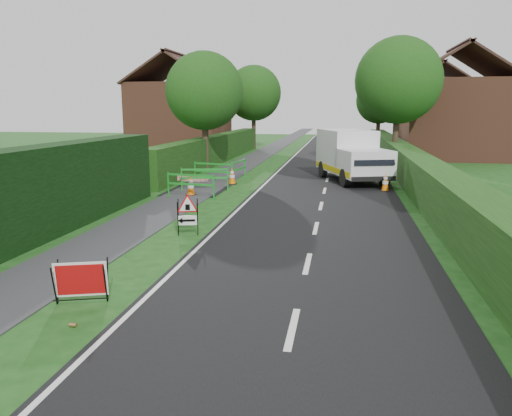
{
  "coord_description": "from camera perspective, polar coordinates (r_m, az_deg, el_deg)",
  "views": [
    {
      "loc": [
        3.2,
        -10.01,
        3.51
      ],
      "look_at": [
        1.05,
        2.46,
        0.98
      ],
      "focal_mm": 35.0,
      "sensor_mm": 36.0,
      "label": 1
    }
  ],
  "objects": [
    {
      "name": "redwhite_plank",
      "position": [
        22.49,
        -7.22,
        2.23
      ],
      "size": [
        1.49,
        0.25,
        0.25
      ],
      "primitive_type": "cube",
      "rotation": [
        0.0,
        0.0,
        -0.14
      ],
      "color": "red",
      "rests_on": "ground"
    },
    {
      "name": "ped_barrier_3",
      "position": [
        24.92,
        -1.98,
        4.65
      ],
      "size": [
        0.62,
        2.09,
        1.0
      ],
      "rotation": [
        0.0,
        0.0,
        1.44
      ],
      "color": "#188822",
      "rests_on": "ground"
    },
    {
      "name": "house_east_a",
      "position": [
        38.81,
        21.71,
        9.6
      ],
      "size": [
        7.5,
        7.4,
        7.88
      ],
      "color": "brown",
      "rests_on": "ground"
    },
    {
      "name": "hedge_west_far",
      "position": [
        33.23,
        -4.56,
        5.19
      ],
      "size": [
        1.0,
        24.0,
        1.8
      ],
      "primitive_type": "cube",
      "color": "#14380F",
      "rests_on": "ground"
    },
    {
      "name": "traffic_cone_1",
      "position": [
        24.09,
        14.8,
        3.49
      ],
      "size": [
        0.38,
        0.38,
        0.79
      ],
      "color": "black",
      "rests_on": "ground"
    },
    {
      "name": "tree_nw",
      "position": [
        29.09,
        -5.91,
        13.15
      ],
      "size": [
        4.4,
        4.4,
        6.7
      ],
      "color": "#2D2116",
      "rests_on": "ground"
    },
    {
      "name": "red_rect_sign",
      "position": [
        9.68,
        -19.38,
        -7.79
      ],
      "size": [
        1.04,
        0.81,
        0.79
      ],
      "rotation": [
        0.0,
        0.0,
        0.32
      ],
      "color": "black",
      "rests_on": "ground"
    },
    {
      "name": "works_van",
      "position": [
        24.94,
        10.82,
        6.04
      ],
      "size": [
        3.75,
        5.78,
        2.47
      ],
      "rotation": [
        0.0,
        0.0,
        0.33
      ],
      "color": "silver",
      "rests_on": "ground"
    },
    {
      "name": "house_west",
      "position": [
        42.13,
        -8.6,
        10.34
      ],
      "size": [
        7.5,
        7.4,
        7.88
      ],
      "color": "brown",
      "rests_on": "ground"
    },
    {
      "name": "ped_barrier_1",
      "position": [
        21.81,
        -5.88,
        3.65
      ],
      "size": [
        2.09,
        0.81,
        1.0
      ],
      "rotation": [
        0.0,
        0.0,
        0.23
      ],
      "color": "#188822",
      "rests_on": "ground"
    },
    {
      "name": "traffic_cone_3",
      "position": [
        20.62,
        -7.47,
        2.5
      ],
      "size": [
        0.38,
        0.38,
        0.79
      ],
      "color": "black",
      "rests_on": "ground"
    },
    {
      "name": "traffic_cone_0",
      "position": [
        22.26,
        14.57,
        2.88
      ],
      "size": [
        0.38,
        0.38,
        0.79
      ],
      "color": "black",
      "rests_on": "ground"
    },
    {
      "name": "traffic_cone_4",
      "position": [
        23.54,
        -2.75,
        3.67
      ],
      "size": [
        0.38,
        0.38,
        0.79
      ],
      "color": "black",
      "rests_on": "ground"
    },
    {
      "name": "hedge_east",
      "position": [
        26.45,
        16.9,
        3.18
      ],
      "size": [
        1.2,
        50.0,
        1.5
      ],
      "primitive_type": "cube",
      "color": "#14380F",
      "rests_on": "ground"
    },
    {
      "name": "ped_barrier_0",
      "position": [
        20.0,
        -7.48,
        2.92
      ],
      "size": [
        2.09,
        0.67,
        1.0
      ],
      "rotation": [
        0.0,
        0.0,
        -0.16
      ],
      "color": "#188822",
      "rests_on": "ground"
    },
    {
      "name": "litter_can",
      "position": [
        8.9,
        -20.18,
        -12.65
      ],
      "size": [
        0.12,
        0.07,
        0.07
      ],
      "primitive_type": "cylinder",
      "rotation": [
        0.0,
        1.57,
        0.0
      ],
      "color": "#BF7F4C",
      "rests_on": "ground"
    },
    {
      "name": "tree_fe",
      "position": [
        48.12,
        13.91,
        11.82
      ],
      "size": [
        4.2,
        4.2,
        6.33
      ],
      "color": "#2D2116",
      "rests_on": "ground"
    },
    {
      "name": "ped_barrier_2",
      "position": [
        23.97,
        -4.9,
        4.35
      ],
      "size": [
        2.09,
        0.78,
        1.0
      ],
      "rotation": [
        0.0,
        0.0,
        -0.22
      ],
      "color": "#188822",
      "rests_on": "ground"
    },
    {
      "name": "house_east_b",
      "position": [
        52.75,
        19.71,
        9.98
      ],
      "size": [
        7.5,
        7.4,
        7.88
      ],
      "color": "brown",
      "rests_on": "ground"
    },
    {
      "name": "tree_ne",
      "position": [
        32.21,
        15.96,
        13.84
      ],
      "size": [
        5.2,
        5.2,
        7.79
      ],
      "color": "#2D2116",
      "rests_on": "ground"
    },
    {
      "name": "road_surface",
      "position": [
        45.15,
        8.94,
        6.7
      ],
      "size": [
        6.0,
        90.0,
        0.02
      ],
      "primitive_type": "cube",
      "color": "black",
      "rests_on": "ground"
    },
    {
      "name": "footpath",
      "position": [
        45.57,
        1.96,
        6.88
      ],
      "size": [
        2.0,
        90.0,
        0.02
      ],
      "primitive_type": "cube",
      "color": "#2D2D30",
      "rests_on": "ground"
    },
    {
      "name": "ground",
      "position": [
        11.08,
        -7.57,
        -7.27
      ],
      "size": [
        120.0,
        120.0,
        0.0
      ],
      "primitive_type": "plane",
      "color": "#184112",
      "rests_on": "ground"
    },
    {
      "name": "tree_fw",
      "position": [
        44.71,
        -0.26,
        12.98
      ],
      "size": [
        4.8,
        4.8,
        7.24
      ],
      "color": "#2D2116",
      "rests_on": "ground"
    },
    {
      "name": "triangle_sign",
      "position": [
        13.98,
        -7.95,
        -0.43
      ],
      "size": [
        0.84,
        0.84,
        1.0
      ],
      "rotation": [
        0.0,
        0.0,
        0.28
      ],
      "color": "black",
      "rests_on": "ground"
    },
    {
      "name": "hatchback_car",
      "position": [
        36.19,
        8.97,
        6.54
      ],
      "size": [
        2.42,
        3.78,
        1.2
      ],
      "primitive_type": "imported",
      "rotation": [
        0.0,
        0.0,
        0.31
      ],
      "color": "white",
      "rests_on": "ground"
    },
    {
      "name": "traffic_cone_2",
      "position": [
        26.03,
        13.89,
        4.09
      ],
      "size": [
        0.38,
        0.38,
        0.79
      ],
      "color": "black",
      "rests_on": "ground"
    }
  ]
}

